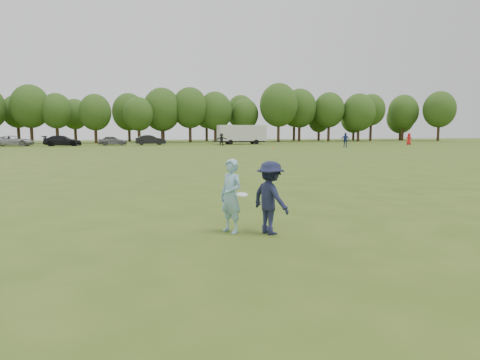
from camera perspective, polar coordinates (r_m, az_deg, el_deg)
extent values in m
plane|color=#385116|center=(10.20, 0.27, -6.51)|extent=(200.00, 200.00, 0.00)
imported|color=#86B9D0|center=(9.70, -1.21, -2.14)|extent=(0.66, 0.73, 1.68)
imported|color=#1B1F3C|center=(9.59, 4.08, -2.37)|extent=(0.98, 1.22, 1.64)
imported|color=navy|center=(60.37, 13.85, 5.20)|extent=(1.23, 1.14, 2.03)
imported|color=red|center=(73.98, 21.60, 5.11)|extent=(1.05, 1.09, 1.89)
imported|color=black|center=(64.80, -2.48, 5.42)|extent=(1.80, 0.67, 1.91)
imported|color=#A0A0A4|center=(71.75, -27.95, 4.63)|extent=(5.68, 2.83, 1.54)
imported|color=black|center=(69.21, -22.59, 4.85)|extent=(5.48, 2.47, 1.56)
imported|color=slate|center=(69.33, -16.60, 5.05)|extent=(4.36, 1.81, 1.48)
imported|color=black|center=(69.94, -11.86, 5.24)|extent=(4.86, 1.90, 1.58)
cone|color=orange|center=(55.38, 4.33, 4.37)|extent=(0.28, 0.28, 0.30)
cylinder|color=white|center=(9.50, 0.26, -1.96)|extent=(0.33, 0.33, 0.09)
cube|color=silver|center=(71.97, 0.22, 6.30)|extent=(8.00, 2.50, 2.60)
cube|color=black|center=(71.99, 0.22, 5.19)|extent=(7.60, 2.30, 0.25)
cylinder|color=black|center=(70.27, -1.28, 5.07)|extent=(0.80, 0.25, 0.80)
cylinder|color=black|center=(72.71, -1.71, 5.12)|extent=(0.80, 0.25, 0.80)
cylinder|color=black|center=(71.35, 2.19, 5.09)|extent=(0.80, 0.25, 0.80)
cylinder|color=black|center=(73.76, 1.65, 5.14)|extent=(0.80, 0.25, 0.80)
cube|color=#333333|center=(71.05, -3.24, 5.20)|extent=(1.20, 0.15, 0.12)
cylinder|color=#332114|center=(85.00, -26.02, 5.65)|extent=(0.56, 0.56, 3.71)
ellipsoid|color=#284115|center=(85.10, -26.19, 8.81)|extent=(6.68, 6.68, 7.68)
cylinder|color=#332114|center=(83.82, -23.17, 5.70)|extent=(0.56, 0.56, 3.46)
ellipsoid|color=#284115|center=(83.89, -23.30, 8.47)|extent=(5.49, 5.49, 6.31)
cylinder|color=#332114|center=(82.88, -18.67, 5.77)|extent=(0.56, 0.56, 3.14)
ellipsoid|color=#284115|center=(82.94, -18.77, 8.55)|extent=(5.78, 5.78, 6.64)
cylinder|color=#332114|center=(82.34, -13.30, 5.89)|extent=(0.56, 0.56, 3.01)
ellipsoid|color=#284115|center=(82.39, -13.37, 8.56)|extent=(5.46, 5.46, 6.28)
cylinder|color=#332114|center=(84.87, -10.31, 6.05)|extent=(0.56, 0.56, 3.23)
ellipsoid|color=#284115|center=(84.97, -10.38, 9.23)|extent=(7.29, 7.29, 8.38)
cylinder|color=#332114|center=(85.28, -6.66, 6.30)|extent=(0.56, 0.56, 3.77)
ellipsoid|color=#284115|center=(85.39, -6.70, 9.55)|extent=(6.95, 6.95, 8.00)
cylinder|color=#332114|center=(86.65, -3.31, 6.19)|extent=(0.56, 0.56, 3.33)
ellipsoid|color=#284115|center=(86.73, -3.33, 9.17)|extent=(6.71, 6.71, 7.71)
cylinder|color=#332114|center=(88.23, 0.65, 6.17)|extent=(0.56, 0.56, 3.22)
ellipsoid|color=#284115|center=(88.29, 0.65, 8.74)|extent=(5.54, 5.54, 6.37)
cylinder|color=#332114|center=(87.21, 5.14, 6.45)|extent=(0.56, 0.56, 4.15)
ellipsoid|color=#284115|center=(87.35, 5.18, 9.93)|extent=(7.59, 7.59, 8.73)
cylinder|color=#332114|center=(92.55, 7.90, 6.36)|extent=(0.56, 0.56, 3.95)
ellipsoid|color=#284115|center=(92.67, 7.95, 9.46)|extent=(7.16, 7.16, 8.24)
cylinder|color=#332114|center=(93.74, 11.72, 6.27)|extent=(0.56, 0.56, 3.90)
ellipsoid|color=#284115|center=(93.84, 11.79, 9.15)|extent=(6.49, 6.49, 7.46)
cylinder|color=#332114|center=(95.54, 15.47, 5.95)|extent=(0.56, 0.56, 3.16)
ellipsoid|color=#284115|center=(95.61, 15.56, 8.68)|extent=(6.99, 6.99, 8.04)
cylinder|color=#332114|center=(99.83, 17.02, 6.25)|extent=(0.56, 0.56, 4.29)
ellipsoid|color=#284115|center=(99.93, 17.11, 8.94)|extent=(6.02, 6.02, 6.93)
cylinder|color=#332114|center=(106.08, 20.84, 5.94)|extent=(0.56, 0.56, 3.68)
ellipsoid|color=#284115|center=(106.16, 20.95, 8.49)|extent=(6.78, 6.78, 7.80)
cylinder|color=#332114|center=(104.55, 24.92, 5.84)|extent=(0.56, 0.56, 3.96)
ellipsoid|color=#284115|center=(104.65, 25.05, 8.53)|extent=(6.93, 6.93, 7.96)
cylinder|color=#332114|center=(93.60, -27.42, 5.58)|extent=(0.56, 0.56, 3.61)
ellipsoid|color=#284115|center=(93.67, -27.55, 8.13)|extent=(5.58, 5.58, 6.42)
cylinder|color=#332114|center=(92.28, -21.08, 5.78)|extent=(0.56, 0.56, 3.29)
ellipsoid|color=#284115|center=(92.34, -21.18, 8.19)|extent=(5.30, 5.30, 6.09)
cylinder|color=#332114|center=(93.04, -14.54, 6.01)|extent=(0.56, 0.56, 3.28)
ellipsoid|color=#284115|center=(93.12, -14.62, 8.79)|extent=(6.78, 6.78, 7.79)
cylinder|color=#332114|center=(91.68, -10.18, 6.05)|extent=(0.56, 0.56, 3.11)
ellipsoid|color=#284115|center=(91.72, -10.23, 8.44)|extent=(5.34, 5.34, 6.14)
cylinder|color=#332114|center=(94.15, -4.47, 6.27)|extent=(0.56, 0.56, 3.50)
ellipsoid|color=#284115|center=(94.20, -4.49, 8.58)|extent=(4.82, 4.82, 5.54)
cylinder|color=#332114|center=(96.30, 0.07, 6.38)|extent=(0.56, 0.56, 3.80)
ellipsoid|color=#284115|center=(96.39, 0.07, 9.12)|extent=(6.34, 6.34, 7.29)
cylinder|color=#332114|center=(98.25, 7.21, 6.35)|extent=(0.56, 0.56, 3.84)
ellipsoid|color=#284115|center=(98.31, 7.24, 8.73)|extent=(5.09, 5.09, 5.86)
cylinder|color=#332114|center=(99.30, 10.44, 5.93)|extent=(0.56, 0.56, 2.58)
ellipsoid|color=#284115|center=(99.32, 10.48, 7.86)|extent=(4.86, 4.86, 5.59)
cylinder|color=#332114|center=(104.80, 14.87, 5.86)|extent=(0.56, 0.56, 2.62)
ellipsoid|color=#284115|center=(104.83, 14.94, 8.00)|extent=(6.11, 6.11, 7.02)
cylinder|color=#332114|center=(109.69, 20.54, 5.67)|extent=(0.56, 0.56, 2.54)
ellipsoid|color=#284115|center=(109.73, 20.63, 7.77)|extent=(6.47, 6.47, 7.44)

